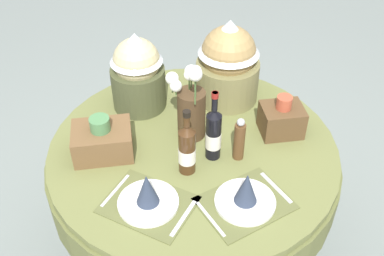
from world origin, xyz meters
name	(u,v)px	position (x,y,z in m)	size (l,w,h in m)	color
ground	(193,250)	(0.00, 0.00, 0.00)	(8.00, 8.00, 0.00)	gray
dining_table	(193,169)	(0.00, 0.00, 0.62)	(1.32, 1.32, 0.77)	olive
place_setting_left	(148,197)	(-0.23, -0.31, 0.81)	(0.43, 0.41, 0.16)	brown
place_setting_right	(246,195)	(0.15, -0.36, 0.81)	(0.41, 0.37, 0.16)	brown
flower_vase	(190,107)	(0.00, 0.08, 0.93)	(0.17, 0.19, 0.41)	#47331E
wine_bottle_left	(187,149)	(-0.05, -0.14, 0.89)	(0.07, 0.07, 0.31)	#422814
wine_bottle_centre	(214,134)	(0.07, -0.07, 0.89)	(0.07, 0.07, 0.34)	black
pepper_mill	(239,140)	(0.18, -0.10, 0.87)	(0.05, 0.05, 0.21)	brown
gift_tub_back_left	(137,69)	(-0.21, 0.35, 0.98)	(0.26, 0.26, 0.39)	#474C2D
gift_tub_back_right	(228,59)	(0.22, 0.34, 0.99)	(0.31, 0.31, 0.43)	olive
woven_basket_side_left	(102,140)	(-0.39, 0.02, 0.84)	(0.25, 0.19, 0.19)	brown
woven_basket_side_right	(282,119)	(0.41, 0.04, 0.84)	(0.19, 0.15, 0.20)	brown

